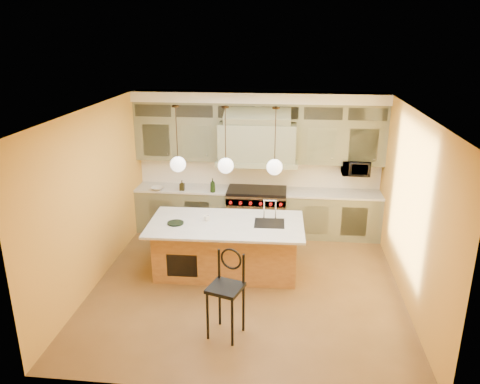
# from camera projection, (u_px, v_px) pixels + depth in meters

# --- Properties ---
(floor) EXTENTS (5.00, 5.00, 0.00)m
(floor) POSITION_uv_depth(u_px,v_px,m) (247.00, 284.00, 7.83)
(floor) COLOR brown
(floor) RESTS_ON ground
(ceiling) EXTENTS (5.00, 5.00, 0.00)m
(ceiling) POSITION_uv_depth(u_px,v_px,m) (248.00, 111.00, 6.89)
(ceiling) COLOR white
(ceiling) RESTS_ON wall_back
(wall_back) EXTENTS (5.00, 0.00, 5.00)m
(wall_back) POSITION_uv_depth(u_px,v_px,m) (258.00, 161.00, 9.71)
(wall_back) COLOR gold
(wall_back) RESTS_ON ground
(wall_front) EXTENTS (5.00, 0.00, 5.00)m
(wall_front) POSITION_uv_depth(u_px,v_px,m) (226.00, 283.00, 5.01)
(wall_front) COLOR gold
(wall_front) RESTS_ON ground
(wall_left) EXTENTS (0.00, 5.00, 5.00)m
(wall_left) POSITION_uv_depth(u_px,v_px,m) (95.00, 197.00, 7.61)
(wall_left) COLOR gold
(wall_left) RESTS_ON ground
(wall_right) EXTENTS (0.00, 5.00, 5.00)m
(wall_right) POSITION_uv_depth(u_px,v_px,m) (411.00, 209.00, 7.10)
(wall_right) COLOR gold
(wall_right) RESTS_ON ground
(back_cabinetry) EXTENTS (5.00, 0.77, 2.90)m
(back_cabinetry) POSITION_uv_depth(u_px,v_px,m) (258.00, 166.00, 9.46)
(back_cabinetry) COLOR #777959
(back_cabinetry) RESTS_ON floor
(range) EXTENTS (1.20, 0.74, 0.96)m
(range) POSITION_uv_depth(u_px,v_px,m) (257.00, 211.00, 9.68)
(range) COLOR silver
(range) RESTS_ON floor
(kitchen_island) EXTENTS (2.67, 1.45, 1.35)m
(kitchen_island) POSITION_uv_depth(u_px,v_px,m) (227.00, 246.00, 8.14)
(kitchen_island) COLOR #955D35
(kitchen_island) RESTS_ON floor
(counter_stool) EXTENTS (0.55, 0.55, 1.24)m
(counter_stool) POSITION_uv_depth(u_px,v_px,m) (227.00, 288.00, 6.32)
(counter_stool) COLOR black
(counter_stool) RESTS_ON floor
(microwave) EXTENTS (0.54, 0.37, 0.30)m
(microwave) POSITION_uv_depth(u_px,v_px,m) (356.00, 168.00, 9.27)
(microwave) COLOR black
(microwave) RESTS_ON back_cabinetry
(oil_bottle_a) EXTENTS (0.12, 0.12, 0.28)m
(oil_bottle_a) POSITION_uv_depth(u_px,v_px,m) (213.00, 185.00, 9.38)
(oil_bottle_a) COLOR black
(oil_bottle_a) RESTS_ON back_cabinetry
(oil_bottle_b) EXTENTS (0.10, 0.10, 0.21)m
(oil_bottle_b) POSITION_uv_depth(u_px,v_px,m) (182.00, 185.00, 9.50)
(oil_bottle_b) COLOR black
(oil_bottle_b) RESTS_ON back_cabinetry
(fruit_bowl) EXTENTS (0.26, 0.26, 0.06)m
(fruit_bowl) POSITION_uv_depth(u_px,v_px,m) (157.00, 189.00, 9.53)
(fruit_bowl) COLOR silver
(fruit_bowl) RESTS_ON back_cabinetry
(cup) EXTENTS (0.10, 0.10, 0.09)m
(cup) POSITION_uv_depth(u_px,v_px,m) (207.00, 218.00, 8.03)
(cup) COLOR white
(cup) RESTS_ON kitchen_island
(pendant_left) EXTENTS (0.26, 0.26, 1.11)m
(pendant_left) POSITION_uv_depth(u_px,v_px,m) (178.00, 163.00, 7.74)
(pendant_left) COLOR #2D2319
(pendant_left) RESTS_ON ceiling
(pendant_center) EXTENTS (0.26, 0.26, 1.11)m
(pendant_center) POSITION_uv_depth(u_px,v_px,m) (226.00, 164.00, 7.66)
(pendant_center) COLOR #2D2319
(pendant_center) RESTS_ON ceiling
(pendant_right) EXTENTS (0.26, 0.26, 1.11)m
(pendant_right) POSITION_uv_depth(u_px,v_px,m) (275.00, 165.00, 7.58)
(pendant_right) COLOR #2D2319
(pendant_right) RESTS_ON ceiling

